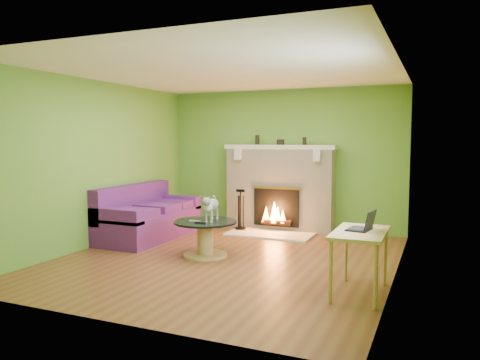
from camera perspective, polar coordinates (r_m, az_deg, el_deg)
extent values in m
plane|color=brown|center=(6.69, -1.58, -9.58)|extent=(5.00, 5.00, 0.00)
plane|color=white|center=(6.54, -1.64, 13.06)|extent=(5.00, 5.00, 0.00)
plane|color=#5D9631|center=(8.81, 5.24, 2.49)|extent=(5.00, 0.00, 5.00)
plane|color=#5D9631|center=(4.35, -15.58, -0.24)|extent=(5.00, 0.00, 5.00)
plane|color=#5D9631|center=(7.70, -16.99, 1.93)|extent=(0.00, 5.00, 5.00)
plane|color=#5D9631|center=(5.90, 18.63, 1.02)|extent=(0.00, 5.00, 5.00)
plane|color=silver|center=(5.00, 17.75, 3.24)|extent=(0.00, 1.20, 1.20)
plane|color=white|center=(5.00, 17.66, 3.24)|extent=(0.00, 1.06, 1.06)
cube|color=beige|center=(8.69, 4.85, -1.18)|extent=(2.00, 0.35, 1.50)
cube|color=black|center=(8.55, 4.44, -3.38)|extent=(0.85, 0.03, 0.68)
cube|color=gold|center=(8.50, 4.44, -0.98)|extent=(0.91, 0.02, 0.04)
cylinder|color=black|center=(8.56, 4.35, -5.26)|extent=(0.55, 0.07, 0.07)
cube|color=beige|center=(8.61, 4.83, 4.03)|extent=(2.10, 0.28, 0.08)
cube|color=beige|center=(8.71, -0.26, 3.14)|extent=(0.12, 0.10, 0.20)
cube|color=beige|center=(8.23, 9.38, 2.96)|extent=(0.12, 0.10, 0.20)
cube|color=beige|center=(8.31, 3.67, -6.59)|extent=(1.50, 0.75, 0.03)
cube|color=beige|center=(8.61, 4.83, 4.03)|extent=(2.10, 0.28, 0.08)
cube|color=#521A65|center=(8.15, -10.92, -5.38)|extent=(0.91, 2.01, 0.45)
cube|color=#521A65|center=(8.29, -12.96, -2.50)|extent=(0.21, 2.01, 0.57)
cube|color=#521A65|center=(7.39, -14.90, -4.26)|extent=(0.91, 0.21, 0.23)
cube|color=#521A65|center=(8.86, -7.68, -2.62)|extent=(0.91, 0.21, 0.23)
cube|color=#521A65|center=(7.62, -13.04, -3.94)|extent=(0.72, 0.54, 0.12)
cube|color=#521A65|center=(8.16, -10.25, -3.30)|extent=(0.72, 0.54, 0.12)
cube|color=#521A65|center=(8.64, -8.17, -2.82)|extent=(0.72, 0.54, 0.12)
cylinder|color=tan|center=(6.86, -4.26, -9.08)|extent=(0.63, 0.63, 0.03)
cylinder|color=tan|center=(6.80, -4.27, -7.13)|extent=(0.23, 0.23, 0.44)
cylinder|color=black|center=(6.76, -4.28, -5.12)|extent=(0.91, 0.91, 0.03)
cube|color=tan|center=(5.24, 14.44, -6.24)|extent=(0.54, 0.94, 0.04)
cylinder|color=tan|center=(4.96, 10.97, -10.95)|extent=(0.04, 0.04, 0.66)
cylinder|color=tan|center=(4.89, 16.24, -11.30)|extent=(0.04, 0.04, 0.66)
cylinder|color=tan|center=(5.76, 12.78, -8.73)|extent=(0.04, 0.04, 0.66)
cylinder|color=tan|center=(5.70, 17.29, -8.98)|extent=(0.04, 0.04, 0.66)
cube|color=gray|center=(6.70, -5.52, -5.02)|extent=(0.17, 0.05, 0.02)
cube|color=black|center=(6.59, -4.86, -5.19)|extent=(0.16, 0.04, 0.02)
cylinder|color=black|center=(8.79, 2.13, 4.91)|extent=(0.08, 0.08, 0.18)
cylinder|color=black|center=(8.50, 7.85, 4.73)|extent=(0.07, 0.07, 0.14)
cube|color=black|center=(8.63, 4.95, 4.63)|extent=(0.12, 0.08, 0.10)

